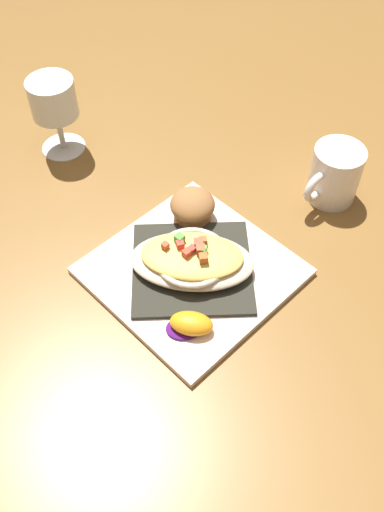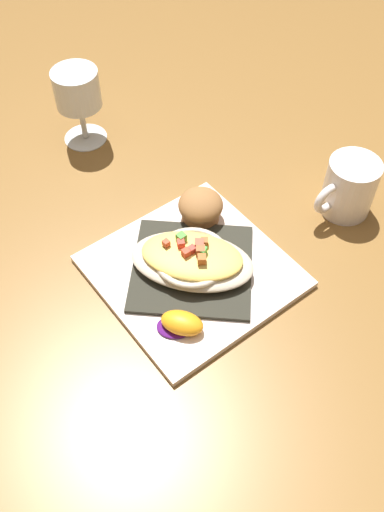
{
  "view_description": "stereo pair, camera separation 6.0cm",
  "coord_description": "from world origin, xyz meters",
  "px_view_note": "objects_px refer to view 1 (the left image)",
  "views": [
    {
      "loc": [
        -0.35,
        0.33,
        0.65
      ],
      "look_at": [
        0.0,
        0.0,
        0.04
      ],
      "focal_mm": 39.16,
      "sensor_mm": 36.0,
      "label": 1
    },
    {
      "loc": [
        -0.39,
        0.29,
        0.65
      ],
      "look_at": [
        0.0,
        0.0,
        0.04
      ],
      "focal_mm": 39.16,
      "sensor_mm": 36.0,
      "label": 2
    }
  ],
  "objects_px": {
    "square_plate": "(192,271)",
    "muffin": "(193,207)",
    "orange_garnish": "(190,324)",
    "stemmed_glass": "(54,103)",
    "gratin_dish": "(192,259)",
    "coffee_mug": "(333,177)"
  },
  "relations": [
    {
      "from": "square_plate",
      "to": "stemmed_glass",
      "type": "distance_m",
      "value": 0.37
    },
    {
      "from": "muffin",
      "to": "stemmed_glass",
      "type": "relative_size",
      "value": 0.5
    },
    {
      "from": "muffin",
      "to": "stemmed_glass",
      "type": "xyz_separation_m",
      "value": [
        0.28,
        0.04,
        0.06
      ]
    },
    {
      "from": "gratin_dish",
      "to": "muffin",
      "type": "height_order",
      "value": "gratin_dish"
    },
    {
      "from": "gratin_dish",
      "to": "muffin",
      "type": "relative_size",
      "value": 2.95
    },
    {
      "from": "muffin",
      "to": "coffee_mug",
      "type": "bearing_deg",
      "value": -118.44
    },
    {
      "from": "square_plate",
      "to": "orange_garnish",
      "type": "distance_m",
      "value": 0.1
    },
    {
      "from": "orange_garnish",
      "to": "stemmed_glass",
      "type": "bearing_deg",
      "value": -12.61
    },
    {
      "from": "gratin_dish",
      "to": "orange_garnish",
      "type": "distance_m",
      "value": 0.1
    },
    {
      "from": "muffin",
      "to": "coffee_mug",
      "type": "height_order",
      "value": "coffee_mug"
    },
    {
      "from": "square_plate",
      "to": "coffee_mug",
      "type": "height_order",
      "value": "coffee_mug"
    },
    {
      "from": "muffin",
      "to": "orange_garnish",
      "type": "xyz_separation_m",
      "value": [
        -0.14,
        0.14,
        -0.01
      ]
    },
    {
      "from": "gratin_dish",
      "to": "stemmed_glass",
      "type": "bearing_deg",
      "value": -4.07
    },
    {
      "from": "muffin",
      "to": "coffee_mug",
      "type": "relative_size",
      "value": 0.61
    },
    {
      "from": "orange_garnish",
      "to": "gratin_dish",
      "type": "bearing_deg",
      "value": -44.72
    },
    {
      "from": "gratin_dish",
      "to": "muffin",
      "type": "xyz_separation_m",
      "value": [
        0.07,
        -0.07,
        0.0
      ]
    },
    {
      "from": "gratin_dish",
      "to": "muffin",
      "type": "distance_m",
      "value": 0.1
    },
    {
      "from": "coffee_mug",
      "to": "stemmed_glass",
      "type": "relative_size",
      "value": 0.83
    },
    {
      "from": "square_plate",
      "to": "gratin_dish",
      "type": "height_order",
      "value": "gratin_dish"
    },
    {
      "from": "gratin_dish",
      "to": "coffee_mug",
      "type": "distance_m",
      "value": 0.27
    },
    {
      "from": "square_plate",
      "to": "muffin",
      "type": "height_order",
      "value": "muffin"
    },
    {
      "from": "orange_garnish",
      "to": "coffee_mug",
      "type": "distance_m",
      "value": 0.34
    }
  ]
}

